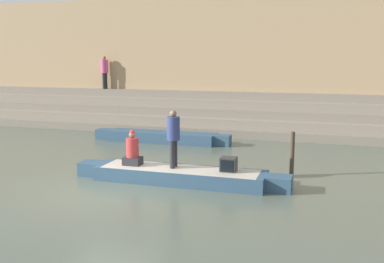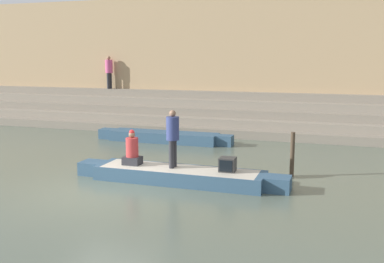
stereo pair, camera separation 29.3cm
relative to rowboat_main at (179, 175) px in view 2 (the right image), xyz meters
The scene contains 10 objects.
ground_plane 2.17m from the rowboat_main, 135.76° to the right, with size 120.00×120.00×0.00m, color #566051.
ghat_steps 9.29m from the rowboat_main, 99.60° to the left, with size 36.00×2.91×1.89m.
back_wall 11.34m from the rowboat_main, 98.15° to the left, with size 34.20×1.28×6.63m.
rowboat_main is the anchor object (origin of this frame).
person_standing 1.18m from the rowboat_main, 159.04° to the left, with size 0.37×0.37×1.69m.
person_rowing 1.62m from the rowboat_main, behind, with size 0.52×0.41×1.06m.
tv_set 1.47m from the rowboat_main, ahead, with size 0.45×0.42×0.40m.
moored_boat_shore 6.32m from the rowboat_main, 116.00° to the left, with size 6.04×1.04×0.43m.
mooring_post 3.51m from the rowboat_main, 28.88° to the left, with size 0.13×0.13×1.37m, color #473828.
person_on_steps 12.81m from the rowboat_main, 127.61° to the left, with size 0.39×0.39×1.76m.
Camera 2 is at (5.91, -10.39, 3.61)m, focal length 42.00 mm.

